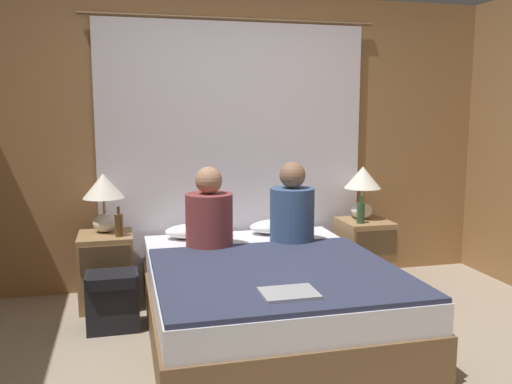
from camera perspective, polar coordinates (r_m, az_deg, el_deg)
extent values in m
plane|color=gray|center=(3.39, 4.06, -18.26)|extent=(16.00, 16.00, 0.00)
cube|color=olive|center=(4.76, -2.45, 5.25)|extent=(4.79, 0.06, 2.50)
cube|color=silver|center=(4.71, -2.29, 3.76)|extent=(2.31, 0.02, 2.26)
cylinder|color=brown|center=(4.75, -2.38, 17.73)|extent=(2.51, 0.02, 0.02)
cube|color=brown|center=(3.89, 1.13, -12.22)|extent=(1.62, 2.08, 0.30)
cube|color=silver|center=(3.81, 1.14, -8.81)|extent=(1.58, 2.04, 0.19)
cube|color=#937047|center=(4.45, -15.44, -7.91)|extent=(0.41, 0.44, 0.58)
cube|color=#4C3823|center=(4.19, -15.60, -6.90)|extent=(0.36, 0.02, 0.21)
cube|color=#937047|center=(4.89, 11.32, -6.25)|extent=(0.41, 0.44, 0.58)
cube|color=#4C3823|center=(4.66, 12.57, -5.21)|extent=(0.36, 0.02, 0.21)
ellipsoid|color=silver|center=(4.43, -15.61, -3.15)|extent=(0.18, 0.18, 0.15)
cylinder|color=#B2A893|center=(4.41, -15.68, -1.41)|extent=(0.02, 0.02, 0.13)
cone|color=silver|center=(4.39, -15.77, 0.64)|extent=(0.32, 0.32, 0.19)
ellipsoid|color=silver|center=(4.88, 11.07, -1.92)|extent=(0.18, 0.18, 0.15)
cylinder|color=#B2A893|center=(4.86, 11.12, -0.33)|extent=(0.02, 0.02, 0.13)
cone|color=silver|center=(4.84, 11.17, 1.53)|extent=(0.32, 0.32, 0.19)
ellipsoid|color=white|center=(4.51, -6.08, -4.06)|extent=(0.55, 0.29, 0.12)
ellipsoid|color=white|center=(4.65, 2.66, -3.61)|extent=(0.55, 0.29, 0.12)
cube|color=#2D334C|center=(3.52, 2.33, -8.43)|extent=(1.56, 1.47, 0.03)
cylinder|color=brown|center=(4.13, -4.95, -3.07)|extent=(0.36, 0.36, 0.42)
sphere|color=#A87A5B|center=(4.08, -5.01, 1.24)|extent=(0.21, 0.21, 0.21)
cylinder|color=#38517A|center=(4.28, 3.81, -2.51)|extent=(0.35, 0.35, 0.44)
sphere|color=#846047|center=(4.23, 3.86, 1.79)|extent=(0.21, 0.21, 0.21)
cylinder|color=#513819|center=(4.26, -14.23, -3.41)|extent=(0.06, 0.06, 0.17)
cylinder|color=#513819|center=(4.24, -14.29, -1.88)|extent=(0.02, 0.02, 0.06)
cylinder|color=#2D4C28|center=(4.68, 10.95, -2.19)|extent=(0.07, 0.07, 0.18)
cylinder|color=#2D4C28|center=(4.66, 11.00, -0.77)|extent=(0.02, 0.02, 0.06)
cube|color=#9EA0A5|center=(3.07, 3.49, -10.58)|extent=(0.31, 0.24, 0.02)
cube|color=black|center=(4.00, -14.84, -11.03)|extent=(0.36, 0.25, 0.41)
cube|color=black|center=(3.92, -14.94, -8.87)|extent=(0.32, 0.26, 0.08)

